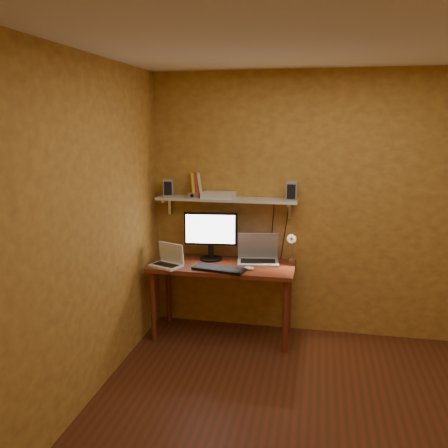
% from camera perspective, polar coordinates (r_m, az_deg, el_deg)
% --- Properties ---
extents(room, '(3.44, 3.24, 2.64)m').
position_cam_1_polar(room, '(3.17, 11.63, -2.82)').
color(room, '#542415').
rests_on(room, ground).
extents(desk, '(1.40, 0.60, 0.75)m').
position_cam_1_polar(desk, '(4.67, -0.18, -5.86)').
color(desk, maroon).
rests_on(desk, ground).
extents(wall_shelf, '(1.40, 0.25, 0.21)m').
position_cam_1_polar(wall_shelf, '(4.69, 0.29, 2.95)').
color(wall_shelf, silver).
rests_on(wall_shelf, room).
extents(monitor, '(0.53, 0.25, 0.48)m').
position_cam_1_polar(monitor, '(4.73, -1.60, -1.14)').
color(monitor, black).
rests_on(monitor, desk).
extents(laptop, '(0.44, 0.34, 0.29)m').
position_cam_1_polar(laptop, '(4.71, 4.10, -3.68)').
color(laptop, '#979A9F').
rests_on(laptop, desk).
extents(netbook, '(0.35, 0.30, 0.22)m').
position_cam_1_polar(netbook, '(4.61, -6.71, -4.29)').
color(netbook, white).
rests_on(netbook, desk).
extents(keyboard, '(0.52, 0.25, 0.03)m').
position_cam_1_polar(keyboard, '(4.45, -0.63, -5.43)').
color(keyboard, black).
rests_on(keyboard, desk).
extents(mouse, '(0.10, 0.07, 0.03)m').
position_cam_1_polar(mouse, '(4.46, 3.04, -5.34)').
color(mouse, white).
rests_on(mouse, desk).
extents(desk_lamp, '(0.09, 0.23, 0.38)m').
position_cam_1_polar(desk_lamp, '(4.63, 8.18, -2.36)').
color(desk_lamp, silver).
rests_on(desk_lamp, desk).
extents(speaker_left, '(0.11, 0.11, 0.17)m').
position_cam_1_polar(speaker_left, '(4.82, -6.71, 4.36)').
color(speaker_left, '#979A9F').
rests_on(speaker_left, wall_shelf).
extents(speaker_right, '(0.10, 0.10, 0.18)m').
position_cam_1_polar(speaker_right, '(4.58, 8.15, 3.95)').
color(speaker_right, '#979A9F').
rests_on(speaker_right, wall_shelf).
extents(books, '(0.17, 0.17, 0.24)m').
position_cam_1_polar(books, '(4.76, -3.39, 4.73)').
color(books, yellow).
rests_on(books, wall_shelf).
extents(shelf_camera, '(0.09, 0.05, 0.05)m').
position_cam_1_polar(shelf_camera, '(4.68, -3.86, 3.45)').
color(shelf_camera, silver).
rests_on(shelf_camera, wall_shelf).
extents(router, '(0.32, 0.22, 0.05)m').
position_cam_1_polar(router, '(4.70, -0.66, 3.51)').
color(router, white).
rests_on(router, wall_shelf).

